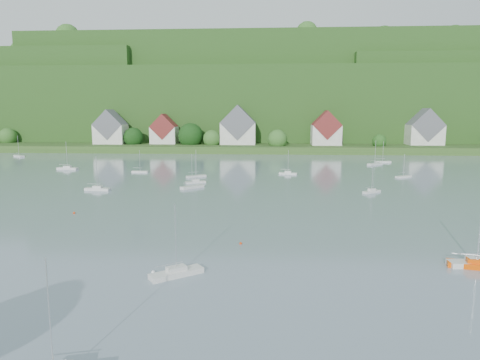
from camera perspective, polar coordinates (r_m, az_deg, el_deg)
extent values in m
cube|color=#2C511E|center=(213.25, -1.36, 4.61)|extent=(600.00, 60.00, 3.00)
cube|color=#173B13|center=(287.43, -0.06, 9.43)|extent=(620.00, 160.00, 40.00)
cube|color=#173B13|center=(319.87, -28.54, 9.03)|extent=(200.00, 120.00, 52.00)
cube|color=#173B13|center=(282.14, 1.94, 11.06)|extent=(240.00, 130.00, 60.00)
sphere|color=#345F23|center=(239.79, -28.36, 5.05)|extent=(8.61, 8.61, 8.61)
sphere|color=#345F23|center=(197.70, -3.75, 5.46)|extent=(8.19, 8.19, 8.19)
sphere|color=#345F23|center=(210.44, -16.01, 5.19)|extent=(6.49, 6.49, 6.49)
sphere|color=#345F23|center=(206.15, 11.59, 5.80)|extent=(12.16, 12.16, 12.16)
sphere|color=#345F23|center=(192.18, 4.98, 5.39)|extent=(8.73, 8.73, 8.73)
sphere|color=black|center=(207.62, -13.93, 5.48)|extent=(9.32, 9.32, 9.32)
sphere|color=#174815|center=(200.11, 17.96, 4.90)|extent=(6.24, 6.24, 6.24)
sphere|color=black|center=(218.54, 22.66, 5.12)|extent=(8.16, 8.16, 8.16)
sphere|color=black|center=(201.63, -6.55, 5.83)|extent=(11.92, 11.92, 11.92)
sphere|color=#345F23|center=(279.36, -27.06, 15.04)|extent=(10.52, 10.52, 10.52)
sphere|color=#174815|center=(295.51, -17.38, 15.20)|extent=(10.29, 10.29, 10.29)
sphere|color=black|center=(279.13, -15.05, 15.58)|extent=(7.18, 7.18, 7.18)
sphere|color=#174815|center=(271.03, 8.44, 17.91)|extent=(12.83, 12.83, 12.83)
sphere|color=#345F23|center=(263.95, -9.68, 17.94)|extent=(8.18, 8.18, 8.18)
sphere|color=#174815|center=(295.07, 0.22, 17.26)|extent=(12.73, 12.73, 12.73)
sphere|color=#174815|center=(267.80, 18.50, 17.61)|extent=(11.50, 11.50, 11.50)
sphere|color=#174815|center=(292.94, 12.44, 17.18)|extent=(14.65, 14.65, 14.65)
sphere|color=#345F23|center=(247.64, 8.85, 18.72)|extent=(11.95, 11.95, 11.95)
sphere|color=#174815|center=(273.22, 26.49, 16.91)|extent=(9.76, 9.76, 9.76)
sphere|color=#345F23|center=(296.47, -9.62, 16.90)|extent=(7.07, 7.07, 7.07)
sphere|color=black|center=(259.44, -1.34, 18.22)|extent=(8.21, 8.21, 8.21)
sphere|color=#345F23|center=(285.13, -4.98, 17.50)|extent=(12.24, 12.24, 12.24)
sphere|color=#345F23|center=(275.48, 25.13, 16.89)|extent=(9.00, 9.00, 9.00)
sphere|color=#345F23|center=(276.01, -21.85, 17.25)|extent=(13.65, 13.65, 13.65)
sphere|color=#174815|center=(285.19, 21.36, 16.79)|extent=(8.03, 8.03, 8.03)
sphere|color=#345F23|center=(284.03, 21.10, 14.64)|extent=(14.97, 14.97, 14.97)
sphere|color=#174815|center=(275.95, 16.77, 14.84)|extent=(9.78, 9.78, 9.78)
sphere|color=#174815|center=(286.70, 25.09, 14.24)|extent=(12.02, 12.02, 12.02)
sphere|color=#174815|center=(258.35, 28.33, 14.71)|extent=(12.65, 12.65, 12.65)
sphere|color=#345F23|center=(272.95, 21.52, 14.66)|extent=(9.48, 9.48, 9.48)
sphere|color=#174815|center=(281.19, -8.64, 13.85)|extent=(12.01, 12.01, 12.01)
sphere|color=black|center=(283.62, 25.00, 13.20)|extent=(15.08, 15.08, 15.08)
sphere|color=#345F23|center=(295.00, 21.97, 13.22)|extent=(15.99, 15.99, 15.99)
sphere|color=black|center=(285.99, -0.86, 13.99)|extent=(15.72, 15.72, 15.72)
sphere|color=#174815|center=(280.88, 2.12, 13.90)|extent=(10.54, 10.54, 10.54)
cube|color=beige|center=(212.22, -16.73, 5.84)|extent=(14.00, 10.00, 9.00)
cube|color=#5B5C63|center=(212.05, -16.78, 7.05)|extent=(14.00, 10.40, 14.00)
cube|color=beige|center=(206.87, -9.99, 5.87)|extent=(12.00, 9.00, 8.00)
cube|color=maroon|center=(206.71, -10.02, 6.97)|extent=(12.00, 9.36, 12.00)
cube|color=beige|center=(200.51, -0.24, 6.19)|extent=(16.00, 11.00, 10.00)
cube|color=#5B5C63|center=(200.33, -0.24, 7.62)|extent=(16.00, 11.44, 16.00)
cube|color=beige|center=(199.85, 11.30, 5.87)|extent=(13.00, 10.00, 9.00)
cube|color=maroon|center=(199.67, 11.34, 7.16)|extent=(13.00, 10.40, 13.00)
cube|color=beige|center=(214.36, 23.22, 5.52)|extent=(15.00, 10.00, 9.00)
cube|color=#5B5C63|center=(214.19, 23.30, 6.72)|extent=(15.00, 10.40, 15.00)
cylinder|color=silver|center=(31.65, -23.88, -16.28)|extent=(0.10, 0.10, 8.02)
cube|color=silver|center=(48.67, -8.40, -12.13)|extent=(5.78, 4.93, 0.60)
cube|color=silver|center=(48.48, -8.41, -11.52)|extent=(2.37, 2.19, 0.50)
cylinder|color=silver|center=(47.37, -8.51, -7.57)|extent=(0.10, 0.10, 7.47)
cylinder|color=silver|center=(47.91, -9.42, -10.97)|extent=(2.67, 2.04, 0.08)
cube|color=silver|center=(57.86, 28.83, -9.70)|extent=(6.55, 2.25, 0.64)
cube|color=silver|center=(57.69, 28.88, -9.16)|extent=(2.34, 1.42, 0.50)
cylinder|color=silver|center=(56.70, 29.17, -5.52)|extent=(0.10, 0.10, 8.05)
cylinder|color=silver|center=(57.04, 28.07, -8.61)|extent=(3.54, 0.33, 0.08)
cube|color=#E94C04|center=(57.31, 28.86, -9.88)|extent=(6.56, 3.19, 0.63)
cube|color=#E94C04|center=(57.14, 28.90, -9.34)|extent=(2.44, 1.72, 0.50)
cylinder|color=silver|center=(56.16, 29.19, -5.74)|extent=(0.10, 0.10, 7.90)
cylinder|color=silver|center=(56.76, 28.00, -8.70)|extent=(3.40, 0.88, 0.08)
sphere|color=white|center=(49.93, -11.43, -12.03)|extent=(0.44, 0.44, 0.44)
sphere|color=red|center=(59.12, 0.09, -8.49)|extent=(0.38, 0.38, 0.38)
sphere|color=red|center=(81.78, -21.10, -4.17)|extent=(0.43, 0.43, 0.43)
cube|color=silver|center=(102.11, -6.34, -0.92)|extent=(5.34, 5.40, 0.59)
cylinder|color=silver|center=(101.50, -6.38, 1.31)|extent=(0.10, 0.10, 7.42)
cylinder|color=silver|center=(101.41, -6.76, -0.31)|extent=(2.34, 2.38, 0.08)
cube|color=silver|center=(145.03, -21.87, 1.43)|extent=(6.57, 2.30, 0.65)
cube|color=silver|center=(144.96, -21.88, 1.66)|extent=(2.35, 1.44, 0.50)
cylinder|color=silver|center=(144.57, -21.97, 3.14)|extent=(0.10, 0.10, 8.06)
cylinder|color=silver|center=(145.37, -22.22, 1.91)|extent=(3.54, 0.35, 0.08)
cube|color=silver|center=(153.28, 17.41, 2.03)|extent=(5.79, 5.27, 0.61)
cylinder|color=silver|center=(152.86, 17.48, 3.57)|extent=(0.10, 0.10, 7.67)
cylinder|color=silver|center=(152.41, 17.22, 2.46)|extent=(2.63, 2.24, 0.08)
cube|color=silver|center=(100.10, 17.03, -1.49)|extent=(4.51, 3.91, 0.47)
cube|color=silver|center=(100.01, 17.04, -1.22)|extent=(1.86, 1.73, 0.50)
cylinder|color=silver|center=(99.59, 17.11, 0.30)|extent=(0.10, 0.10, 5.86)
cylinder|color=silver|center=(99.36, 16.80, -0.89)|extent=(2.09, 1.64, 0.08)
cube|color=silver|center=(119.10, -5.81, 0.50)|extent=(5.37, 4.65, 0.56)
cylinder|color=silver|center=(118.60, -5.84, 2.30)|extent=(0.10, 0.10, 6.98)
cylinder|color=silver|center=(118.54, -6.17, 1.03)|extent=(2.48, 1.94, 0.08)
cube|color=silver|center=(109.28, -5.91, -0.28)|extent=(5.24, 3.51, 0.51)
cube|color=silver|center=(109.20, -5.91, -0.02)|extent=(2.05, 1.68, 0.50)
cylinder|color=silver|center=(108.78, -5.94, 1.52)|extent=(0.10, 0.10, 6.41)
cylinder|color=silver|center=(108.90, -6.31, 0.30)|extent=(2.58, 1.29, 0.08)
cube|color=silver|center=(103.85, -18.32, -1.16)|extent=(5.99, 2.22, 0.59)
cube|color=silver|center=(103.76, -18.34, -0.86)|extent=(2.15, 1.35, 0.50)
cylinder|color=silver|center=(103.26, -18.43, 1.00)|extent=(0.10, 0.10, 7.32)
cylinder|color=silver|center=(104.07, -18.78, -0.49)|extent=(3.21, 0.40, 0.08)
cube|color=silver|center=(160.91, 18.35, 2.29)|extent=(5.87, 2.42, 0.57)
cylinder|color=silver|center=(160.53, 18.42, 3.65)|extent=(0.10, 0.10, 7.12)
cylinder|color=silver|center=(160.45, 18.09, 2.71)|extent=(3.11, 0.54, 0.08)
cube|color=silver|center=(124.79, 6.37, 0.87)|extent=(5.38, 2.53, 0.52)
cube|color=silver|center=(124.72, 6.38, 1.10)|extent=(1.99, 1.38, 0.50)
cylinder|color=silver|center=(124.35, 6.40, 2.47)|extent=(0.10, 0.10, 6.48)
cylinder|color=silver|center=(124.77, 6.03, 1.41)|extent=(2.80, 0.69, 0.08)
cube|color=silver|center=(194.31, -27.21, 2.84)|extent=(6.13, 5.18, 0.63)
cylinder|color=silver|center=(193.98, -27.30, 4.09)|extent=(0.10, 0.10, 7.90)
cylinder|color=silver|center=(195.08, -27.34, 3.21)|extent=(2.84, 2.13, 0.08)
cube|color=silver|center=(131.20, -13.08, 1.08)|extent=(5.04, 1.81, 0.49)
cylinder|color=silver|center=(130.80, -13.13, 2.53)|extent=(0.10, 0.10, 6.18)
cylinder|color=silver|center=(131.33, -13.40, 1.58)|extent=(2.71, 0.31, 0.08)
cube|color=silver|center=(126.23, 20.80, 0.42)|extent=(4.84, 3.50, 0.48)
cylinder|color=silver|center=(125.83, 20.88, 1.88)|extent=(0.10, 0.10, 5.99)
cylinder|color=silver|center=(125.57, 20.60, 0.91)|extent=(2.34, 1.35, 0.08)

